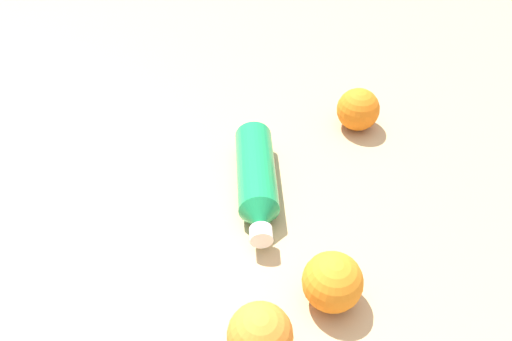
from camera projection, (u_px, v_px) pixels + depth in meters
name	position (u px, v px, depth m)	size (l,w,h in m)	color
ground_plane	(273.00, 205.00, 0.86)	(2.40, 2.40, 0.00)	tan
water_bottle	(257.00, 180.00, 0.85)	(0.10, 0.24, 0.06)	#198C4C
orange_0	(358.00, 109.00, 0.98)	(0.08, 0.08, 0.08)	orange
orange_1	(332.00, 282.00, 0.70)	(0.08, 0.08, 0.08)	orange
orange_2	(262.00, 335.00, 0.64)	(0.08, 0.08, 0.08)	orange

